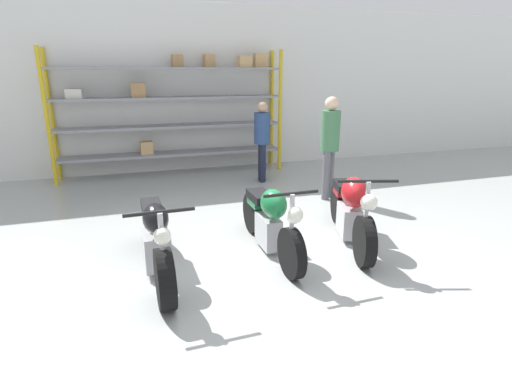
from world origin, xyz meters
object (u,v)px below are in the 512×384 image
Objects in this scene: motorcycle_black at (156,239)px; person_browsing at (262,136)px; shelving_rack at (173,107)px; motorcycle_green at (270,220)px; person_near_rack at (330,140)px; motorcycle_red at (351,209)px.

person_browsing is (2.35, 3.38, 0.54)m from motorcycle_black.
person_browsing is at bearing -36.66° from shelving_rack.
motorcycle_green is (1.37, 0.11, 0.03)m from motorcycle_black.
shelving_rack is 3.56m from person_near_rack.
motorcycle_black is at bearing 64.34° from person_browsing.
motorcycle_red is 1.99m from person_near_rack.
motorcycle_red is at bearing 91.05° from motorcycle_black.
motorcycle_red reaches higher than motorcycle_black.
person_near_rack reaches higher than motorcycle_red.
motorcycle_red is (1.74, -4.46, -0.99)m from shelving_rack.
motorcycle_black is 1.16× the size of person_near_rack.
motorcycle_green is 0.98× the size of motorcycle_red.
person_browsing reaches higher than motorcycle_green.
shelving_rack is 2.06m from person_browsing.
motorcycle_green is at bearing -82.07° from shelving_rack.
shelving_rack reaches higher than motorcycle_green.
shelving_rack is 4.89m from motorcycle_red.
shelving_rack reaches higher than person_browsing.
shelving_rack is 4.74m from motorcycle_black.
motorcycle_green is (0.62, -4.46, -1.01)m from shelving_rack.
motorcycle_black is 2.49m from motorcycle_red.
person_near_rack is at bearing -48.58° from shelving_rack.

